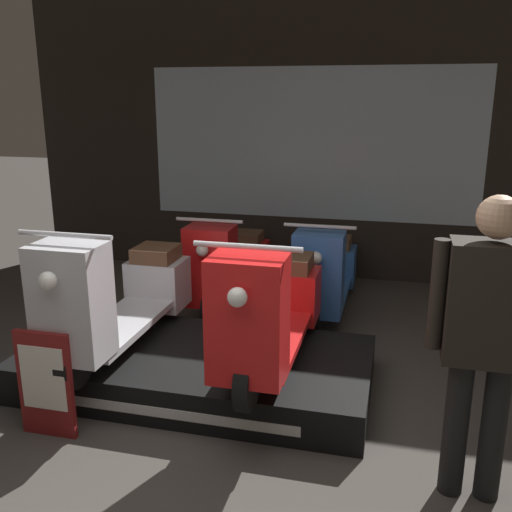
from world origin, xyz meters
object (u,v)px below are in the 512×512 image
at_px(scooter_display_right, 270,310).
at_px(price_sign_board, 45,384).
at_px(person_right_browsing, 486,330).
at_px(scooter_backrow_0, 229,266).
at_px(scooter_backrow_1, 326,273).
at_px(scooter_display_left, 118,296).

relative_size(scooter_display_right, price_sign_board, 2.53).
relative_size(scooter_display_right, person_right_browsing, 1.09).
height_order(scooter_backrow_0, scooter_backrow_1, same).
distance_m(scooter_display_left, price_sign_board, 0.84).
xyz_separation_m(person_right_browsing, price_sign_board, (-2.53, -0.06, -0.60)).
relative_size(scooter_backrow_1, price_sign_board, 2.53).
bearing_deg(person_right_browsing, scooter_display_right, 150.72).
bearing_deg(scooter_backrow_1, price_sign_board, -118.74).
bearing_deg(scooter_display_left, scooter_display_right, 0.00).
bearing_deg(price_sign_board, scooter_display_right, 31.34).
distance_m(scooter_display_right, person_right_browsing, 1.48).
height_order(scooter_display_left, price_sign_board, scooter_display_left).
xyz_separation_m(scooter_display_right, scooter_backrow_0, (-0.84, 1.82, -0.28)).
xyz_separation_m(scooter_display_right, price_sign_board, (-1.26, -0.77, -0.32)).
bearing_deg(scooter_display_right, person_right_browsing, -29.28).
bearing_deg(price_sign_board, scooter_backrow_0, 80.79).
distance_m(person_right_browsing, price_sign_board, 2.60).
distance_m(scooter_display_right, price_sign_board, 1.51).
xyz_separation_m(scooter_backrow_0, price_sign_board, (-0.42, -2.59, -0.05)).
distance_m(scooter_display_left, scooter_backrow_0, 1.87).
bearing_deg(price_sign_board, person_right_browsing, 1.35).
height_order(person_right_browsing, price_sign_board, person_right_browsing).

